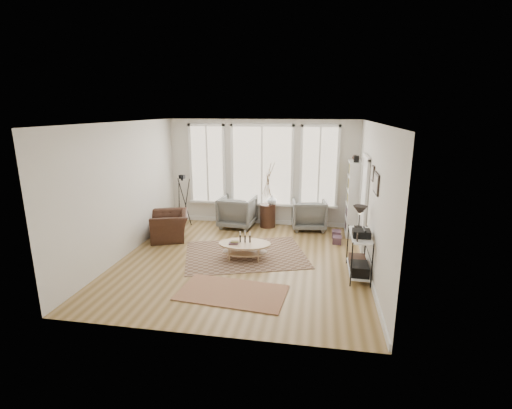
% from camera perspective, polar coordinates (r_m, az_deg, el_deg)
% --- Properties ---
extents(room, '(5.50, 5.54, 2.90)m').
position_cam_1_polar(room, '(7.63, -2.06, 1.37)').
color(room, '#A1804F').
rests_on(room, ground).
extents(bay_window, '(4.14, 0.12, 2.24)m').
position_cam_1_polar(bay_window, '(10.20, 0.91, 5.74)').
color(bay_window, '#CDB488').
rests_on(bay_window, ground).
extents(door, '(0.09, 1.06, 2.22)m').
position_cam_1_polar(door, '(8.70, 16.22, 0.37)').
color(door, silver).
rests_on(door, ground).
extents(bookcase, '(0.31, 0.85, 2.06)m').
position_cam_1_polar(bookcase, '(9.76, 14.71, 0.97)').
color(bookcase, white).
rests_on(bookcase, ground).
extents(low_shelf, '(0.38, 1.08, 1.30)m').
position_cam_1_polar(low_shelf, '(7.48, 15.59, -6.77)').
color(low_shelf, white).
rests_on(low_shelf, ground).
extents(wall_art, '(0.04, 0.88, 0.44)m').
position_cam_1_polar(wall_art, '(7.17, 17.88, 3.50)').
color(wall_art, black).
rests_on(wall_art, ground).
extents(rug_main, '(3.09, 2.67, 0.01)m').
position_cam_1_polar(rug_main, '(8.36, -1.64, -7.66)').
color(rug_main, brown).
rests_on(rug_main, ground).
extents(rug_runner, '(1.97, 1.22, 0.01)m').
position_cam_1_polar(rug_runner, '(6.74, -3.68, -13.33)').
color(rug_runner, brown).
rests_on(rug_runner, ground).
extents(coffee_table, '(1.17, 0.80, 0.52)m').
position_cam_1_polar(coffee_table, '(8.05, -1.80, -6.47)').
color(coffee_table, tan).
rests_on(coffee_table, ground).
extents(armchair_left, '(1.00, 1.02, 0.85)m').
position_cam_1_polar(armchair_left, '(10.17, -2.88, -1.12)').
color(armchair_left, slate).
rests_on(armchair_left, ground).
extents(armchair_right, '(0.99, 1.01, 0.82)m').
position_cam_1_polar(armchair_right, '(10.08, 8.10, -1.48)').
color(armchair_right, slate).
rests_on(armchair_right, ground).
extents(side_table, '(0.42, 0.42, 1.77)m').
position_cam_1_polar(side_table, '(10.05, 1.85, 1.23)').
color(side_table, '#371E14').
rests_on(side_table, ground).
extents(vase, '(0.28, 0.28, 0.28)m').
position_cam_1_polar(vase, '(10.06, 2.47, 0.75)').
color(vase, silver).
rests_on(vase, side_table).
extents(accent_chair, '(1.29, 1.21, 0.67)m').
position_cam_1_polar(accent_chair, '(9.50, -13.12, -3.18)').
color(accent_chair, '#371E14').
rests_on(accent_chair, ground).
extents(tripod_camera, '(0.51, 0.51, 1.44)m').
position_cam_1_polar(tripod_camera, '(10.34, -11.13, 0.24)').
color(tripod_camera, black).
rests_on(tripod_camera, ground).
extents(book_stack_near, '(0.23, 0.28, 0.18)m').
position_cam_1_polar(book_stack_near, '(9.62, 12.26, -4.46)').
color(book_stack_near, brown).
rests_on(book_stack_near, ground).
extents(book_stack_far, '(0.23, 0.28, 0.17)m').
position_cam_1_polar(book_stack_far, '(9.21, 12.36, -5.34)').
color(book_stack_far, brown).
rests_on(book_stack_far, ground).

